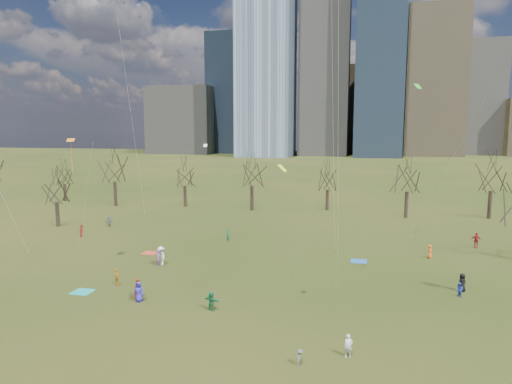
% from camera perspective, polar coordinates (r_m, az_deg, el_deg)
% --- Properties ---
extents(ground, '(500.00, 500.00, 0.00)m').
position_cam_1_polar(ground, '(35.63, -4.38, -13.85)').
color(ground, black).
rests_on(ground, ground).
extents(downtown_skyline, '(212.50, 78.00, 118.00)m').
position_cam_1_polar(downtown_skyline, '(243.95, 10.04, 13.81)').
color(downtown_skyline, slate).
rests_on(downtown_skyline, ground).
extents(bare_tree_row, '(113.04, 29.80, 9.50)m').
position_cam_1_polar(bare_tree_row, '(69.91, 4.48, 2.04)').
color(bare_tree_row, black).
rests_on(bare_tree_row, ground).
extents(blanket_teal, '(1.60, 1.50, 0.03)m').
position_cam_1_polar(blanket_teal, '(40.61, -20.87, -11.58)').
color(blanket_teal, teal).
rests_on(blanket_teal, ground).
extents(blanket_navy, '(1.60, 1.50, 0.03)m').
position_cam_1_polar(blanket_navy, '(47.46, 12.71, -8.43)').
color(blanket_navy, '#2455AA').
rests_on(blanket_navy, ground).
extents(blanket_crimson, '(1.60, 1.50, 0.03)m').
position_cam_1_polar(blanket_crimson, '(50.57, -13.09, -7.43)').
color(blanket_crimson, '#BB3925').
rests_on(blanket_crimson, ground).
extents(person_0, '(0.82, 0.58, 1.59)m').
position_cam_1_polar(person_0, '(36.93, -14.44, -11.98)').
color(person_0, '#3029B2').
rests_on(person_0, ground).
extents(person_1, '(0.59, 0.49, 1.38)m').
position_cam_1_polar(person_1, '(28.44, 11.47, -18.32)').
color(person_1, white).
rests_on(person_1, ground).
extents(person_2, '(0.71, 0.85, 1.57)m').
position_cam_1_polar(person_2, '(37.67, -14.48, -11.60)').
color(person_2, '#C2461B').
rests_on(person_2, ground).
extents(person_3, '(0.39, 0.64, 0.95)m').
position_cam_1_polar(person_3, '(27.29, 5.51, -19.89)').
color(person_3, '#5A5B5F').
rests_on(person_3, ground).
extents(person_4, '(0.83, 0.81, 1.40)m').
position_cam_1_polar(person_4, '(41.06, -17.01, -10.17)').
color(person_4, orange).
rests_on(person_4, ground).
extents(person_5, '(1.40, 0.82, 1.44)m').
position_cam_1_polar(person_5, '(34.40, -5.60, -13.40)').
color(person_5, '#1A7645').
rests_on(person_5, ground).
extents(person_6, '(0.89, 0.78, 1.52)m').
position_cam_1_polar(person_6, '(41.47, 24.37, -10.27)').
color(person_6, black).
rests_on(person_6, ground).
extents(person_7, '(0.46, 0.64, 1.61)m').
position_cam_1_polar(person_7, '(45.68, -12.20, -8.03)').
color(person_7, '#8550A1').
rests_on(person_7, ground).
extents(person_8, '(0.64, 0.70, 1.18)m').
position_cam_1_polar(person_8, '(40.10, 24.08, -11.13)').
color(person_8, '#293DB3').
rests_on(person_8, ground).
extents(person_9, '(1.36, 1.27, 1.84)m').
position_cam_1_polar(person_9, '(45.88, -11.78, -7.79)').
color(person_9, white).
rests_on(person_9, ground).
extents(person_10, '(1.08, 0.56, 1.75)m').
position_cam_1_polar(person_10, '(56.82, 25.81, -5.44)').
color(person_10, maroon).
rests_on(person_10, ground).
extents(person_11, '(1.31, 1.24, 1.48)m').
position_cam_1_polar(person_11, '(65.17, -17.87, -3.53)').
color(person_11, slate).
rests_on(person_11, ground).
extents(person_12, '(0.56, 0.75, 1.40)m').
position_cam_1_polar(person_12, '(50.55, 20.90, -6.95)').
color(person_12, orange).
rests_on(person_12, ground).
extents(person_13, '(0.61, 0.69, 1.58)m').
position_cam_1_polar(person_13, '(53.96, -3.51, -5.42)').
color(person_13, '#186E48').
rests_on(person_13, ground).
extents(person_14, '(0.81, 0.90, 1.52)m').
position_cam_1_polar(person_14, '(60.30, -20.92, -4.55)').
color(person_14, '#B21E19').
rests_on(person_14, ground).
extents(kites_airborne, '(65.24, 34.66, 35.91)m').
position_cam_1_polar(kites_airborne, '(40.60, 0.85, 8.85)').
color(kites_airborne, orange).
rests_on(kites_airborne, ground).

